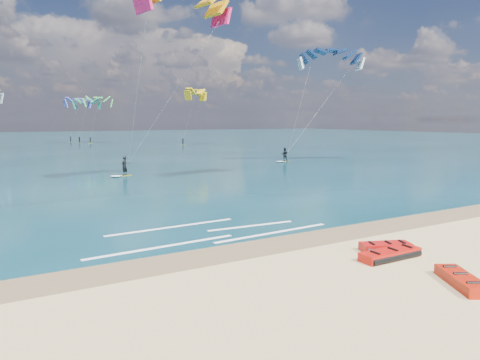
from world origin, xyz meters
The scene contains 10 objects.
ground centered at (0.00, 40.00, 0.00)m, with size 320.00×320.00×0.00m, color tan.
wet_sand_strip centered at (0.00, 3.00, 0.00)m, with size 320.00×2.40×0.01m, color brown.
sea centered at (0.00, 104.00, 0.02)m, with size 320.00×200.00×0.04m, color #093135.
packed_kite_left centered at (5.45, -0.93, 0.00)m, with size 3.00×1.15×0.42m, color red, non-canonical shape.
packed_kite_mid centered at (6.07, -0.13, 0.00)m, with size 2.34×1.15×0.42m, color red, non-canonical shape.
packed_kite_right centered at (5.33, -4.11, 0.00)m, with size 2.58×1.16×0.42m, color red, non-canonical shape.
kitesurfer_main centered at (4.28, 25.53, 9.06)m, with size 10.68×10.53×17.77m.
kitesurfer_far centered at (26.92, 31.83, 8.26)m, with size 10.99×7.30×15.77m.
shoreline_foam centered at (0.78, 5.99, 0.05)m, with size 12.31×4.08×0.01m.
distant_kites centered at (-3.72, 83.85, 5.71)m, with size 73.09×32.94×14.30m.
Camera 1 is at (-8.01, -12.54, 5.59)m, focal length 32.00 mm.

